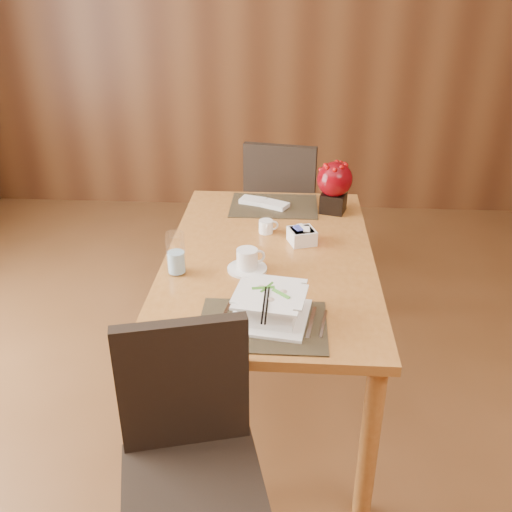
# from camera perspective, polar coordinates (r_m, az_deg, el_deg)

# --- Properties ---
(ground) EXTENTS (6.00, 6.00, 0.00)m
(ground) POSITION_cam_1_polar(r_m,az_deg,el_deg) (2.48, 0.50, -22.16)
(ground) COLOR brown
(ground) RESTS_ON ground
(back_wall) EXTENTS (5.00, 0.02, 2.80)m
(back_wall) POSITION_cam_1_polar(r_m,az_deg,el_deg) (4.63, 2.81, 21.34)
(back_wall) COLOR #593219
(back_wall) RESTS_ON ground
(dining_table) EXTENTS (0.90, 1.50, 0.75)m
(dining_table) POSITION_cam_1_polar(r_m,az_deg,el_deg) (2.53, 1.32, -1.79)
(dining_table) COLOR #B37031
(dining_table) RESTS_ON ground
(placemat_near) EXTENTS (0.45, 0.33, 0.01)m
(placemat_near) POSITION_cam_1_polar(r_m,az_deg,el_deg) (2.01, 0.66, -6.95)
(placemat_near) COLOR black
(placemat_near) RESTS_ON dining_table
(placemat_far) EXTENTS (0.45, 0.33, 0.01)m
(placemat_far) POSITION_cam_1_polar(r_m,az_deg,el_deg) (2.98, 1.80, 5.04)
(placemat_far) COLOR black
(placemat_far) RESTS_ON dining_table
(soup_setting) EXTENTS (0.31, 0.31, 0.11)m
(soup_setting) POSITION_cam_1_polar(r_m,az_deg,el_deg) (2.02, 1.41, -5.04)
(soup_setting) COLOR white
(soup_setting) RESTS_ON dining_table
(coffee_cup) EXTENTS (0.16, 0.16, 0.09)m
(coffee_cup) POSITION_cam_1_polar(r_m,az_deg,el_deg) (2.34, -0.89, -0.53)
(coffee_cup) COLOR white
(coffee_cup) RESTS_ON dining_table
(water_glass) EXTENTS (0.10, 0.10, 0.18)m
(water_glass) POSITION_cam_1_polar(r_m,az_deg,el_deg) (2.32, -8.02, 0.24)
(water_glass) COLOR white
(water_glass) RESTS_ON dining_table
(creamer_jug) EXTENTS (0.10, 0.10, 0.06)m
(creamer_jug) POSITION_cam_1_polar(r_m,az_deg,el_deg) (2.67, 1.00, 2.97)
(creamer_jug) COLOR white
(creamer_jug) RESTS_ON dining_table
(sugar_caddy) EXTENTS (0.14, 0.14, 0.07)m
(sugar_caddy) POSITION_cam_1_polar(r_m,az_deg,el_deg) (2.58, 4.61, 2.00)
(sugar_caddy) COLOR white
(sugar_caddy) RESTS_ON dining_table
(berry_decor) EXTENTS (0.18, 0.18, 0.26)m
(berry_decor) POSITION_cam_1_polar(r_m,az_deg,el_deg) (2.89, 7.86, 7.15)
(berry_decor) COLOR black
(berry_decor) RESTS_ON dining_table
(napkins_far) EXTENTS (0.27, 0.19, 0.02)m
(napkins_far) POSITION_cam_1_polar(r_m,az_deg,el_deg) (2.98, 0.97, 5.32)
(napkins_far) COLOR white
(napkins_far) RESTS_ON dining_table
(bread_plate) EXTENTS (0.18, 0.18, 0.01)m
(bread_plate) POSITION_cam_1_polar(r_m,az_deg,el_deg) (1.96, -9.94, -8.42)
(bread_plate) COLOR white
(bread_plate) RESTS_ON dining_table
(near_chair) EXTENTS (0.53, 0.53, 0.93)m
(near_chair) POSITION_cam_1_polar(r_m,az_deg,el_deg) (1.89, -6.66, -18.79)
(near_chair) COLOR black
(near_chair) RESTS_ON ground
(far_chair) EXTENTS (0.52, 0.52, 0.96)m
(far_chair) POSITION_cam_1_polar(r_m,az_deg,el_deg) (3.55, 2.68, 5.05)
(far_chair) COLOR black
(far_chair) RESTS_ON ground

